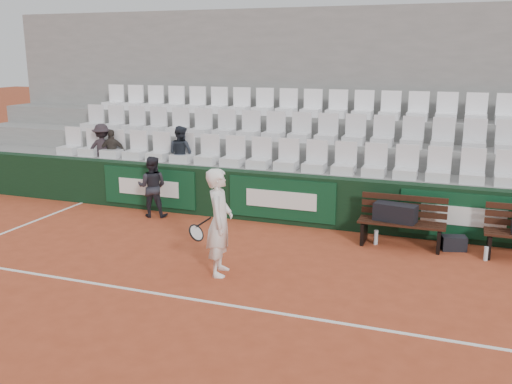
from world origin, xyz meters
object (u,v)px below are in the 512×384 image
(spectator_a, at_px, (101,130))
(spectator_c, at_px, (180,134))
(water_bottle_near, at_px, (376,237))
(spectator_b, at_px, (111,133))
(sports_bag_ground, at_px, (454,243))
(sports_bag_left, at_px, (395,213))
(water_bottle_far, at_px, (486,254))
(tennis_player, at_px, (219,222))
(bench_left, at_px, (401,234))
(ball_kid, at_px, (152,187))

(spectator_a, height_order, spectator_c, spectator_c)
(water_bottle_near, height_order, spectator_b, spectator_b)
(water_bottle_near, height_order, spectator_c, spectator_c)
(spectator_b, height_order, spectator_c, spectator_c)
(sports_bag_ground, bearing_deg, sports_bag_left, -173.85)
(water_bottle_far, height_order, tennis_player, tennis_player)
(spectator_a, xyz_separation_m, spectator_b, (0.27, 0.00, -0.06))
(water_bottle_near, distance_m, tennis_player, 3.12)
(sports_bag_ground, relative_size, spectator_c, 0.33)
(bench_left, bearing_deg, sports_bag_left, 176.54)
(water_bottle_near, bearing_deg, water_bottle_far, -6.22)
(bench_left, distance_m, water_bottle_near, 0.44)
(sports_bag_left, height_order, water_bottle_near, sports_bag_left)
(tennis_player, height_order, spectator_a, spectator_a)
(sports_bag_left, relative_size, ball_kid, 0.57)
(sports_bag_left, distance_m, sports_bag_ground, 1.13)
(water_bottle_near, bearing_deg, sports_bag_left, 11.11)
(sports_bag_ground, xyz_separation_m, water_bottle_far, (0.52, -0.37, -0.00))
(tennis_player, bearing_deg, spectator_c, 125.25)
(sports_bag_ground, distance_m, spectator_b, 7.82)
(sports_bag_left, bearing_deg, tennis_player, -135.89)
(water_bottle_near, xyz_separation_m, ball_kid, (-4.67, 0.21, 0.51))
(sports_bag_ground, xyz_separation_m, water_bottle_near, (-1.32, -0.17, 0.01))
(spectator_c, bearing_deg, water_bottle_far, -176.42)
(tennis_player, distance_m, ball_kid, 3.58)
(water_bottle_near, distance_m, spectator_b, 6.57)
(spectator_a, bearing_deg, sports_bag_left, 145.54)
(water_bottle_far, height_order, spectator_c, spectator_c)
(spectator_a, bearing_deg, sports_bag_ground, 147.54)
(sports_bag_ground, xyz_separation_m, ball_kid, (-5.99, 0.04, 0.51))
(sports_bag_ground, bearing_deg, spectator_b, 172.01)
(sports_bag_ground, bearing_deg, ball_kid, 179.62)
(tennis_player, bearing_deg, bench_left, 42.60)
(sports_bag_left, bearing_deg, bench_left, -3.46)
(sports_bag_left, distance_m, spectator_c, 5.07)
(ball_kid, xyz_separation_m, spectator_b, (-1.63, 1.03, 0.90))
(bench_left, relative_size, sports_bag_ground, 3.65)
(bench_left, bearing_deg, water_bottle_far, -10.17)
(water_bottle_far, bearing_deg, spectator_a, 170.29)
(sports_bag_left, relative_size, tennis_player, 0.44)
(spectator_c, bearing_deg, sports_bag_left, -177.39)
(spectator_a, bearing_deg, water_bottle_far, 145.55)
(water_bottle_far, height_order, ball_kid, ball_kid)
(sports_bag_left, bearing_deg, spectator_a, 170.27)
(bench_left, relative_size, ball_kid, 1.17)
(sports_bag_left, bearing_deg, sports_bag_ground, 6.15)
(bench_left, distance_m, sports_bag_ground, 0.91)
(water_bottle_near, height_order, tennis_player, tennis_player)
(sports_bag_left, distance_m, tennis_player, 3.31)
(ball_kid, bearing_deg, water_bottle_far, 162.03)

